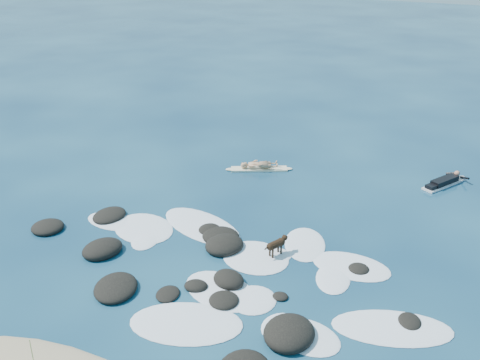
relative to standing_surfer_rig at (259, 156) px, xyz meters
The scene contains 6 objects.
ground 7.44m from the standing_surfer_rig, 75.00° to the right, with size 160.00×160.00×0.00m, color #0A2642.
reef_rocks 9.20m from the standing_surfer_rig, 79.08° to the right, with size 14.48×7.63×0.63m.
breaking_foam 8.45m from the standing_surfer_rig, 67.61° to the right, with size 14.33×8.60×0.12m.
standing_surfer_rig is the anchor object (origin of this frame).
paddling_surfer_rig 8.49m from the standing_surfer_rig, 16.50° to the left, with size 1.80×2.60×0.47m.
dog 7.48m from the standing_surfer_rig, 59.26° to the right, with size 0.57×1.08×0.72m.
Camera 1 is at (8.21, -13.97, 10.35)m, focal length 40.00 mm.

